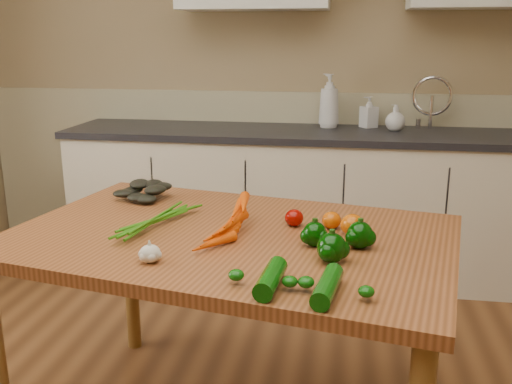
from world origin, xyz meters
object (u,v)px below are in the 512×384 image
Objects in this scene: carrot_bunch at (206,222)px; zucchini_b at (271,278)px; soap_bottle_b at (369,112)px; pepper_b at (360,235)px; pepper_c at (332,248)px; tomato_a at (294,218)px; soap_bottle_a at (329,101)px; leafy_greens at (141,186)px; tomato_b at (331,220)px; soap_bottle_c at (396,118)px; garlic_bulb at (150,254)px; zucchini_a at (327,286)px; tomato_c at (352,225)px; table at (230,257)px; pepper_a at (315,234)px.

carrot_bunch reaches higher than zucchini_b.
soap_bottle_b reaches higher than pepper_b.
pepper_c is (-0.08, -0.13, 0.00)m from pepper_b.
tomato_a is (-0.30, -1.67, -0.17)m from soap_bottle_b.
soap_bottle_a is at bearing 92.60° from pepper_c.
tomato_b is (0.79, -0.25, -0.02)m from leafy_greens.
soap_bottle_c reaches higher than carrot_bunch.
zucchini_b is at bearing 49.91° from soap_bottle_a.
zucchini_a is at bearing -15.27° from garlic_bulb.
carrot_bunch is 0.31m from tomato_a.
leafy_greens reaches higher than carrot_bunch.
soap_bottle_a is 1.64× the size of zucchini_a.
tomato_c is (0.86, -0.31, -0.02)m from leafy_greens.
leafy_greens is 0.70m from garlic_bulb.
garlic_bulb reaches higher than table.
zucchini_b is at bearing -105.44° from tomato_b.
tomato_a is at bearing 32.51° from carrot_bunch.
tomato_a is (-0.08, 0.19, -0.01)m from pepper_a.
tomato_b is at bearing 91.91° from pepper_c.
soap_bottle_a reaches higher than table.
table is 1.84m from soap_bottle_c.
leafy_greens is (-0.96, -1.43, -0.15)m from soap_bottle_b.
pepper_a is (0.03, -1.83, -0.23)m from soap_bottle_a.
soap_bottle_a is 3.70× the size of pepper_c.
carrot_bunch is 0.50m from zucchini_b.
leafy_greens is 1.13m from zucchini_a.
leafy_greens reaches higher than zucchini_b.
pepper_b is (0.44, -0.07, 0.13)m from table.
tomato_a is (0.29, 0.12, -0.01)m from carrot_bunch.
pepper_c reaches higher than zucchini_a.
carrot_bunch is at bearing -44.69° from leafy_greens.
pepper_a is at bearing 98.73° from zucchini_a.
garlic_bulb is 0.66m from tomato_b.
pepper_b is at bearing 57.06° from soap_bottle_a.
soap_bottle_b is 2.00m from pepper_c.
soap_bottle_b is at bearing 84.32° from tomato_b.
pepper_b is (0.52, -0.06, 0.01)m from carrot_bunch.
table is 0.15m from carrot_bunch.
leafy_greens is 2.69× the size of pepper_a.
carrot_bunch is at bearing -54.15° from soap_bottle_b.
carrot_bunch is (-0.08, -0.01, 0.13)m from table.
table is 0.46m from pepper_b.
zucchini_a is (-0.00, -0.23, -0.02)m from pepper_c.
soap_bottle_a is 4.94× the size of tomato_a.
soap_bottle_c is at bearing 78.57° from tomato_b.
soap_bottle_c is 1.73× the size of pepper_c.
soap_bottle_b is 2.24m from zucchini_a.
leafy_greens is 3.32× the size of garlic_bulb.
garlic_bulb is 0.72× the size of pepper_c.
garlic_bulb is 0.34× the size of zucchini_b.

